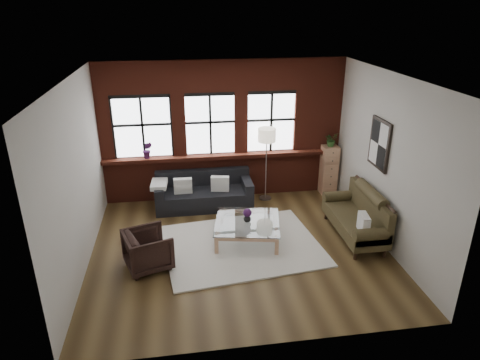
{
  "coord_description": "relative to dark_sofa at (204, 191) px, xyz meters",
  "views": [
    {
      "loc": [
        -1.03,
        -6.91,
        4.34
      ],
      "look_at": [
        0.1,
        0.6,
        1.15
      ],
      "focal_mm": 32.0,
      "sensor_mm": 36.0,
      "label": 1
    }
  ],
  "objects": [
    {
      "name": "ceiling",
      "position": [
        0.53,
        -1.9,
        2.81
      ],
      "size": [
        5.5,
        5.5,
        0.0
      ],
      "primitive_type": "plane",
      "rotation": [
        3.14,
        0.0,
        0.0
      ],
      "color": "white",
      "rests_on": "ground"
    },
    {
      "name": "floor",
      "position": [
        0.53,
        -1.9,
        -0.39
      ],
      "size": [
        5.5,
        5.5,
        0.0
      ],
      "primitive_type": "plane",
      "color": "#443018",
      "rests_on": "ground"
    },
    {
      "name": "window_mid",
      "position": [
        0.23,
        0.55,
        1.36
      ],
      "size": [
        1.38,
        0.1,
        1.5
      ],
      "primitive_type": null,
      "color": "black",
      "rests_on": "brick_backwall"
    },
    {
      "name": "dark_sofa",
      "position": [
        0.0,
        0.0,
        0.0
      ],
      "size": [
        2.16,
        0.87,
        0.78
      ],
      "primitive_type": null,
      "color": "black",
      "rests_on": "floor"
    },
    {
      "name": "sill_plant",
      "position": [
        -1.2,
        0.42,
        0.88
      ],
      "size": [
        0.23,
        0.2,
        0.39
      ],
      "primitive_type": "imported",
      "rotation": [
        0.0,
        0.0,
        -0.13
      ],
      "color": "#491D55",
      "rests_on": "sill_ledge"
    },
    {
      "name": "armchair",
      "position": [
        -1.14,
        -2.27,
        -0.04
      ],
      "size": [
        0.95,
        0.94,
        0.69
      ],
      "primitive_type": "imported",
      "rotation": [
        0.0,
        0.0,
        1.89
      ],
      "color": "black",
      "rests_on": "floor"
    },
    {
      "name": "wall_poster",
      "position": [
        3.25,
        -1.6,
        1.46
      ],
      "size": [
        0.05,
        0.74,
        0.94
      ],
      "primitive_type": null,
      "color": "black",
      "rests_on": "wall_right"
    },
    {
      "name": "vintage_settee",
      "position": [
        2.83,
        -1.79,
        0.1
      ],
      "size": [
        0.82,
        1.84,
        0.98
      ],
      "primitive_type": null,
      "color": "#3D331C",
      "rests_on": "floor"
    },
    {
      "name": "pillow_settee",
      "position": [
        2.75,
        -2.36,
        0.21
      ],
      "size": [
        0.19,
        0.4,
        0.34
      ],
      "primitive_type": "cube",
      "rotation": [
        0.0,
        0.0,
        -0.14
      ],
      "color": "silver",
      "rests_on": "vintage_settee"
    },
    {
      "name": "window_right",
      "position": [
        1.63,
        0.55,
        1.36
      ],
      "size": [
        1.38,
        0.1,
        1.5
      ],
      "primitive_type": null,
      "color": "black",
      "rests_on": "brick_backwall"
    },
    {
      "name": "wall_right",
      "position": [
        3.28,
        -1.9,
        1.21
      ],
      "size": [
        0.0,
        5.0,
        5.0
      ],
      "primitive_type": "plane",
      "rotation": [
        1.57,
        0.0,
        -1.57
      ],
      "color": "#B8B5AB",
      "rests_on": "ground"
    },
    {
      "name": "brick_backwall",
      "position": [
        0.53,
        0.54,
        1.21
      ],
      "size": [
        5.5,
        0.12,
        3.2
      ],
      "primitive_type": null,
      "color": "maroon",
      "rests_on": "floor"
    },
    {
      "name": "potted_plant_top",
      "position": [
        3.03,
        0.32,
        0.97
      ],
      "size": [
        0.37,
        0.35,
        0.33
      ],
      "primitive_type": "imported",
      "rotation": [
        0.0,
        0.0,
        0.37
      ],
      "color": "#2D5923",
      "rests_on": "drawer_chest"
    },
    {
      "name": "sill_ledge",
      "position": [
        0.53,
        0.45,
        0.65
      ],
      "size": [
        5.5,
        0.3,
        0.08
      ],
      "primitive_type": "cube",
      "color": "maroon",
      "rests_on": "brick_backwall"
    },
    {
      "name": "drawer_chest",
      "position": [
        3.03,
        0.32,
        0.21
      ],
      "size": [
        0.37,
        0.37,
        1.19
      ],
      "primitive_type": "cube",
      "color": "tan",
      "rests_on": "floor"
    },
    {
      "name": "floor_lamp",
      "position": [
        1.46,
        0.2,
        0.54
      ],
      "size": [
        0.4,
        0.4,
        1.87
      ],
      "primitive_type": null,
      "color": "#A5A5A8",
      "rests_on": "floor"
    },
    {
      "name": "window_left",
      "position": [
        -1.27,
        0.55,
        1.36
      ],
      "size": [
        1.38,
        0.1,
        1.5
      ],
      "primitive_type": null,
      "color": "black",
      "rests_on": "brick_backwall"
    },
    {
      "name": "pillow_b",
      "position": [
        0.36,
        -0.1,
        0.19
      ],
      "size": [
        0.42,
        0.21,
        0.34
      ],
      "primitive_type": "cube",
      "rotation": [
        0.0,
        0.0,
        -0.19
      ],
      "color": "silver",
      "rests_on": "dark_sofa"
    },
    {
      "name": "pillow_a",
      "position": [
        -0.46,
        -0.1,
        0.19
      ],
      "size": [
        0.4,
        0.14,
        0.34
      ],
      "primitive_type": "cube",
      "rotation": [
        0.0,
        0.0,
        -0.0
      ],
      "color": "silver",
      "rests_on": "dark_sofa"
    },
    {
      "name": "flowers",
      "position": [
        0.73,
        -1.61,
        0.2
      ],
      "size": [
        0.16,
        0.16,
        0.16
      ],
      "primitive_type": "sphere",
      "color": "#491D55",
      "rests_on": "vase"
    },
    {
      "name": "wall_left",
      "position": [
        -2.22,
        -1.9,
        1.21
      ],
      "size": [
        0.0,
        5.0,
        5.0
      ],
      "primitive_type": "plane",
      "rotation": [
        1.57,
        0.0,
        1.57
      ],
      "color": "#B8B5AB",
      "rests_on": "ground"
    },
    {
      "name": "wall_front",
      "position": [
        0.53,
        -4.4,
        1.21
      ],
      "size": [
        5.5,
        0.0,
        5.5
      ],
      "primitive_type": "plane",
      "rotation": [
        -1.57,
        0.0,
        0.0
      ],
      "color": "#B8B5AB",
      "rests_on": "ground"
    },
    {
      "name": "shag_rug",
      "position": [
        0.58,
        -1.83,
        -0.37
      ],
      "size": [
        3.14,
        2.6,
        0.03
      ],
      "primitive_type": "cube",
      "rotation": [
        0.0,
        0.0,
        0.12
      ],
      "color": "silver",
      "rests_on": "floor"
    },
    {
      "name": "wall_back",
      "position": [
        0.53,
        0.6,
        1.21
      ],
      "size": [
        5.5,
        0.0,
        5.5
      ],
      "primitive_type": "plane",
      "rotation": [
        1.57,
        0.0,
        0.0
      ],
      "color": "#B8B5AB",
      "rests_on": "ground"
    },
    {
      "name": "vase",
      "position": [
        0.73,
        -1.61,
        0.09
      ],
      "size": [
        0.18,
        0.18,
        0.16
      ],
      "primitive_type": "imported",
      "rotation": [
        0.0,
        0.0,
        -0.26
      ],
      "color": "#B2B2B2",
      "rests_on": "coffee_table"
    },
    {
      "name": "coffee_table",
      "position": [
        0.73,
        -1.61,
        -0.2
      ],
      "size": [
        1.44,
        1.44,
        0.41
      ],
      "primitive_type": null,
      "rotation": [
        0.0,
        0.0,
        -0.19
      ],
      "color": "tan",
      "rests_on": "shag_rug"
    }
  ]
}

